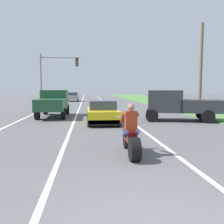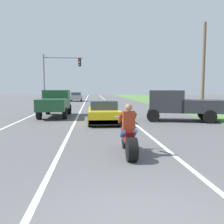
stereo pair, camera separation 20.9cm
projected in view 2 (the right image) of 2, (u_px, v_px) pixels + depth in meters
lane_stripe_left_solid at (43, 111)px, 22.77m from camera, size 0.14×120.00×0.01m
lane_stripe_right_solid at (118, 110)px, 23.38m from camera, size 0.14×120.00×0.01m
lane_stripe_centre_dashed at (81, 110)px, 23.08m from camera, size 0.14×120.00×0.01m
grass_verge_right at (217, 109)px, 24.24m from camera, size 10.00×120.00×0.06m
motorcycle_with_rider at (129, 137)px, 7.39m from camera, size 0.70×2.21×1.62m
sports_car_yellow at (103, 113)px, 14.62m from camera, size 1.84×4.30×1.37m
pickup_truck_left_lane_dark_green at (55, 102)px, 17.86m from camera, size 2.02×4.80×1.98m
pickup_truck_right_shoulder_dark_grey at (181, 104)px, 15.37m from camera, size 5.14×3.14×1.98m
traffic_light_mast_near at (56, 72)px, 27.15m from camera, size 4.55×0.34×6.00m
utility_pole_roadside at (203, 69)px, 18.97m from camera, size 0.24×0.24×7.26m
distant_car_far_ahead at (76, 97)px, 40.24m from camera, size 1.80×4.00×1.50m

